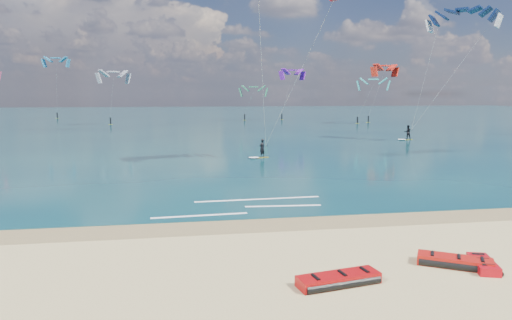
{
  "coord_description": "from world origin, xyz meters",
  "views": [
    {
      "loc": [
        -3.26,
        -17.58,
        6.15
      ],
      "look_at": [
        0.86,
        8.0,
        2.38
      ],
      "focal_mm": 32.0,
      "sensor_mm": 36.0,
      "label": 1
    }
  ],
  "objects_px": {
    "kitesurfer_main": "(280,58)",
    "kitesurfer_far": "(436,69)",
    "packed_kite_mid": "(454,266)",
    "packed_kite_left": "(338,285)",
    "packed_kite_right": "(483,269)"
  },
  "relations": [
    {
      "from": "packed_kite_right",
      "to": "packed_kite_left",
      "type": "bearing_deg",
      "value": 112.97
    },
    {
      "from": "packed_kite_left",
      "to": "packed_kite_mid",
      "type": "xyz_separation_m",
      "value": [
        4.66,
        0.85,
        0.0
      ]
    },
    {
      "from": "packed_kite_mid",
      "to": "kitesurfer_main",
      "type": "relative_size",
      "value": 0.15
    },
    {
      "from": "packed_kite_mid",
      "to": "kitesurfer_far",
      "type": "bearing_deg",
      "value": 92.12
    },
    {
      "from": "kitesurfer_main",
      "to": "kitesurfer_far",
      "type": "xyz_separation_m",
      "value": [
        23.47,
        15.01,
        0.1
      ]
    },
    {
      "from": "kitesurfer_far",
      "to": "packed_kite_left",
      "type": "bearing_deg",
      "value": -137.96
    },
    {
      "from": "kitesurfer_far",
      "to": "kitesurfer_main",
      "type": "bearing_deg",
      "value": -161.92
    },
    {
      "from": "packed_kite_left",
      "to": "packed_kite_mid",
      "type": "bearing_deg",
      "value": -0.12
    },
    {
      "from": "packed_kite_right",
      "to": "kitesurfer_far",
      "type": "distance_m",
      "value": 46.69
    },
    {
      "from": "packed_kite_left",
      "to": "kitesurfer_main",
      "type": "height_order",
      "value": "kitesurfer_main"
    },
    {
      "from": "packed_kite_left",
      "to": "packed_kite_mid",
      "type": "relative_size",
      "value": 1.09
    },
    {
      "from": "packed_kite_right",
      "to": "kitesurfer_main",
      "type": "xyz_separation_m",
      "value": [
        -2.0,
        25.39,
        9.21
      ]
    },
    {
      "from": "packed_kite_mid",
      "to": "kitesurfer_main",
      "type": "bearing_deg",
      "value": 123.84
    },
    {
      "from": "kitesurfer_main",
      "to": "packed_kite_mid",
      "type": "bearing_deg",
      "value": -106.04
    },
    {
      "from": "kitesurfer_main",
      "to": "kitesurfer_far",
      "type": "height_order",
      "value": "kitesurfer_main"
    }
  ]
}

